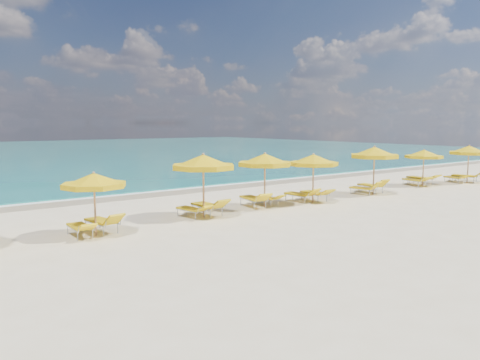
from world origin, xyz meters
TOP-DOWN VIEW (x-y plane):
  - ground_plane at (0.00, 0.00)m, footprint 120.00×120.00m
  - ocean at (0.00, 48.00)m, footprint 120.00×80.00m
  - wet_sand_band at (0.00, 7.40)m, footprint 120.00×2.60m
  - foam_line at (0.00, 8.20)m, footprint 120.00×1.20m
  - whitecap_near at (-6.00, 17.00)m, footprint 14.00×0.36m
  - whitecap_far at (8.00, 24.00)m, footprint 18.00×0.30m
  - umbrella_2 at (-7.44, -0.24)m, footprint 2.37×2.37m
  - umbrella_3 at (-2.80, 0.22)m, footprint 2.98×2.98m
  - umbrella_4 at (0.71, 0.57)m, footprint 3.24×3.24m
  - umbrella_5 at (3.29, 0.04)m, footprint 2.48×2.48m
  - umbrella_6 at (7.81, -0.03)m, footprint 3.24×3.24m
  - umbrella_7 at (13.14, 0.36)m, footprint 2.64×2.64m
  - umbrella_8 at (16.64, -0.60)m, footprint 2.58×2.58m
  - lounger_2_left at (-7.91, -0.06)m, footprint 0.58×1.72m
  - lounger_2_right at (-7.06, 0.18)m, footprint 0.88×1.92m
  - lounger_3_left at (-3.22, 0.48)m, footprint 0.84×1.80m
  - lounger_3_right at (-2.43, 0.50)m, footprint 0.73×2.03m
  - lounger_4_left at (0.24, 0.79)m, footprint 0.98×2.08m
  - lounger_4_right at (1.12, 0.88)m, footprint 0.69×1.71m
  - lounger_5_left at (2.93, 0.59)m, footprint 0.84×1.91m
  - lounger_5_right at (3.77, 0.39)m, footprint 0.77×1.99m
  - lounger_6_left at (7.29, 0.24)m, footprint 0.87×1.72m
  - lounger_6_right at (8.33, 0.51)m, footprint 0.79×1.89m
  - lounger_7_left at (12.60, 0.57)m, footprint 0.86×1.91m
  - lounger_7_right at (13.51, 0.74)m, footprint 0.85×2.15m
  - lounger_8_left at (16.13, -0.05)m, footprint 0.86×1.76m
  - lounger_8_right at (17.07, -0.25)m, footprint 1.03×2.05m

SIDE VIEW (x-z plane):
  - ground_plane at x=0.00m, z-range 0.00..0.00m
  - ocean at x=0.00m, z-range -0.15..0.15m
  - wet_sand_band at x=0.00m, z-range -0.01..0.01m
  - foam_line at x=0.00m, z-range -0.01..0.01m
  - whitecap_near at x=-6.00m, z-range -0.03..0.03m
  - whitecap_far at x=8.00m, z-range -0.03..0.03m
  - lounger_4_right at x=1.12m, z-range -0.11..0.50m
  - lounger_8_left at x=16.13m, z-range -0.11..0.51m
  - lounger_2_left at x=-7.91m, z-range -0.12..0.52m
  - lounger_3_left at x=-3.22m, z-range -0.12..0.52m
  - lounger_6_left at x=7.29m, z-range -0.19..0.61m
  - lounger_7_left at x=12.60m, z-range -0.13..0.57m
  - lounger_5_left at x=2.93m, z-range -0.16..0.61m
  - lounger_2_right at x=-7.06m, z-range -0.18..0.63m
  - lounger_5_right at x=3.77m, z-range -0.13..0.59m
  - lounger_6_right at x=8.33m, z-range -0.20..0.66m
  - lounger_8_right at x=17.07m, z-range -0.18..0.66m
  - lounger_4_left at x=0.24m, z-range -0.17..0.64m
  - lounger_3_right at x=-2.43m, z-range -0.18..0.66m
  - lounger_7_right at x=13.51m, z-range -0.13..0.62m
  - umbrella_2 at x=-7.44m, z-range 0.78..2.98m
  - umbrella_7 at x=13.14m, z-range 0.80..3.05m
  - umbrella_5 at x=3.29m, z-range 0.84..3.24m
  - umbrella_8 at x=16.64m, z-range 0.86..3.30m
  - umbrella_4 at x=0.71m, z-range 0.88..3.39m
  - umbrella_6 at x=7.81m, z-range 0.92..3.54m
  - umbrella_3 at x=-2.80m, z-range 0.92..3.55m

